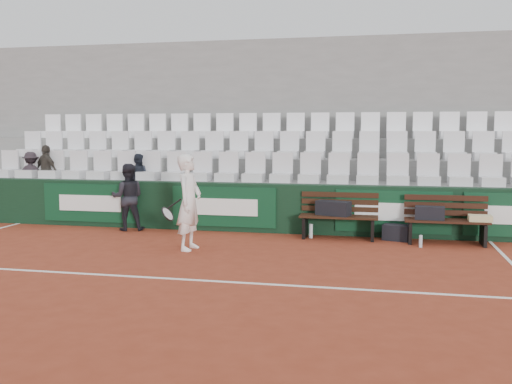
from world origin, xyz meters
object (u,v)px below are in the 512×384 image
spectator_a (30,155)px  spectator_b (46,152)px  water_bottle_near (311,231)px  water_bottle_far (421,241)px  sports_bag_ground (397,232)px  bench_right (446,232)px  spectator_c (138,156)px  tennis_player (189,202)px  bench_left (338,227)px  sports_bag_right (430,213)px  sports_bag_left (333,208)px  ball_kid (128,197)px

spectator_a → spectator_b: (0.41, 0.00, 0.08)m
water_bottle_near → spectator_b: size_ratio=0.23×
water_bottle_far → sports_bag_ground: bearing=123.5°
bench_right → spectator_c: 6.74m
tennis_player → bench_left: bearing=32.5°
bench_right → spectator_c: (-6.54, 1.05, 1.29)m
bench_left → bench_right: same height
sports_bag_right → water_bottle_near: 2.25m
sports_bag_ground → bench_left: bearing=-176.9°
bench_right → bench_left: bearing=176.7°
bench_right → spectator_a: bearing=173.5°
tennis_player → spectator_c: bearing=129.3°
water_bottle_near → spectator_a: (-6.71, 0.98, 1.38)m
bench_right → sports_bag_ground: size_ratio=3.04×
spectator_b → spectator_c: size_ratio=1.18×
water_bottle_near → bench_left: bearing=5.5°
sports_bag_ground → sports_bag_left: bearing=-177.9°
sports_bag_right → tennis_player: tennis_player is taller
sports_bag_right → bench_right: bearing=4.6°
water_bottle_near → water_bottle_far: (2.03, -0.50, -0.03)m
water_bottle_near → tennis_player: size_ratio=0.16×
ball_kid → tennis_player: bearing=120.5°
tennis_player → ball_kid: (-1.89, 1.60, -0.14)m
sports_bag_left → tennis_player: (-2.39, -1.61, 0.25)m
spectator_b → spectator_c: spectator_b is taller
sports_bag_right → sports_bag_ground: (-0.58, 0.20, -0.42)m
water_bottle_far → ball_kid: (-5.89, 0.56, 0.59)m
sports_bag_ground → spectator_a: (-8.35, 0.87, 1.37)m
water_bottle_near → spectator_c: spectator_c is taller
spectator_b → sports_bag_ground: bearing=-164.5°
spectator_a → spectator_b: bearing=161.2°
ball_kid → bench_right: bearing=159.6°
water_bottle_far → spectator_a: (-8.75, 1.48, 1.41)m
spectator_c → sports_bag_ground: bearing=167.7°
sports_bag_left → spectator_c: spectator_c is taller
sports_bag_right → sports_bag_ground: sports_bag_right is taller
ball_kid → spectator_c: size_ratio=1.37×
water_bottle_near → tennis_player: tennis_player is taller
bench_right → spectator_a: (-9.22, 1.05, 1.30)m
bench_left → ball_kid: size_ratio=1.07×
bench_right → sports_bag_right: (-0.30, -0.02, 0.35)m
bench_right → water_bottle_near: bench_right is taller
water_bottle_far → tennis_player: 4.19m
water_bottle_far → sports_bag_right: bearing=66.5°
bench_right → sports_bag_ground: bench_right is taller
bench_left → water_bottle_near: 0.54m
tennis_player → sports_bag_right: bearing=19.2°
water_bottle_near → spectator_b: 6.55m
water_bottle_near → sports_bag_right: bearing=-2.2°
sports_bag_right → water_bottle_far: 0.64m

